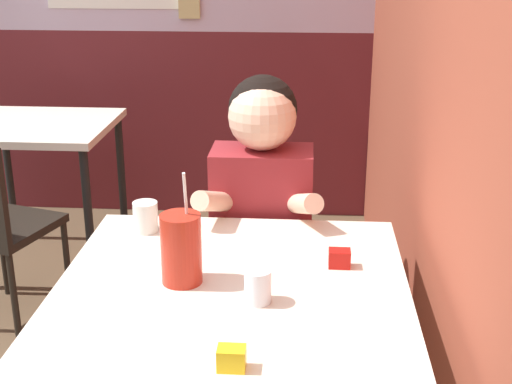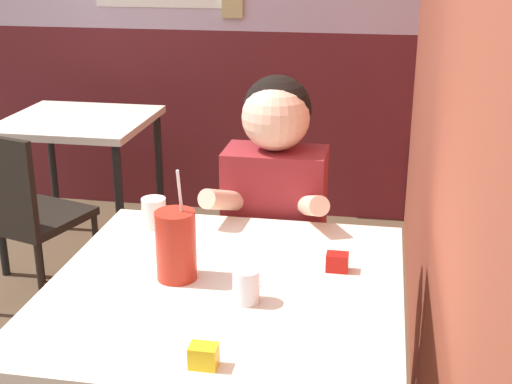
# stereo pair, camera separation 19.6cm
# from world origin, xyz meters

# --- Properties ---
(brick_wall_right) EXTENTS (0.08, 4.70, 2.70)m
(brick_wall_right) POSITION_xyz_m (1.26, 1.35, 1.35)
(brick_wall_right) COLOR brown
(brick_wall_right) RESTS_ON ground_plane
(main_table) EXTENTS (0.92, 0.95, 0.75)m
(main_table) POSITION_xyz_m (0.68, 0.26, 0.69)
(main_table) COLOR beige
(main_table) RESTS_ON ground_plane
(background_table) EXTENTS (0.71, 0.69, 0.75)m
(background_table) POSITION_xyz_m (-0.45, 1.91, 0.66)
(background_table) COLOR beige
(background_table) RESTS_ON ground_plane
(chair_near_window) EXTENTS (0.50, 0.50, 0.86)m
(chair_near_window) POSITION_xyz_m (-0.45, 1.26, 0.50)
(chair_near_window) COLOR black
(chair_near_window) RESTS_ON ground_plane
(person_seated) EXTENTS (0.42, 0.42, 1.19)m
(person_seated) POSITION_xyz_m (0.72, 0.88, 0.65)
(person_seated) COLOR maroon
(person_seated) RESTS_ON ground_plane
(cocktail_pitcher) EXTENTS (0.11, 0.11, 0.31)m
(cocktail_pitcher) POSITION_xyz_m (0.55, 0.28, 0.85)
(cocktail_pitcher) COLOR #B22819
(cocktail_pitcher) RESTS_ON main_table
(glass_near_pitcher) EXTENTS (0.07, 0.07, 0.09)m
(glass_near_pitcher) POSITION_xyz_m (0.75, 0.18, 0.80)
(glass_near_pitcher) COLOR silver
(glass_near_pitcher) RESTS_ON main_table
(glass_center) EXTENTS (0.08, 0.08, 0.09)m
(glass_center) POSITION_xyz_m (0.38, 0.61, 0.80)
(glass_center) COLOR silver
(glass_center) RESTS_ON main_table
(condiment_ketchup) EXTENTS (0.06, 0.04, 0.05)m
(condiment_ketchup) POSITION_xyz_m (0.96, 0.40, 0.78)
(condiment_ketchup) COLOR #B7140F
(condiment_ketchup) RESTS_ON main_table
(condiment_mustard) EXTENTS (0.06, 0.04, 0.05)m
(condiment_mustard) POSITION_xyz_m (0.72, -0.11, 0.78)
(condiment_mustard) COLOR yellow
(condiment_mustard) RESTS_ON main_table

